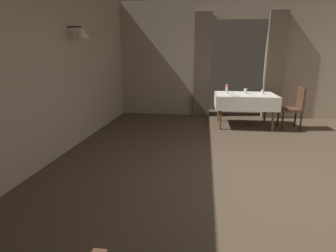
{
  "coord_description": "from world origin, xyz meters",
  "views": [
    {
      "loc": [
        -0.84,
        -3.31,
        1.56
      ],
      "look_at": [
        -1.37,
        0.65,
        0.55
      ],
      "focal_mm": 28.93,
      "sensor_mm": 36.0,
      "label": 1
    }
  ],
  "objects_px": {
    "plate_mid_b": "(233,96)",
    "glass_mid_d": "(245,91)",
    "dining_table_mid": "(245,98)",
    "flower_vase_mid": "(227,88)",
    "chair_mid_right": "(294,106)",
    "glass_mid_c": "(263,92)"
  },
  "relations": [
    {
      "from": "plate_mid_b",
      "to": "glass_mid_c",
      "type": "height_order",
      "value": "glass_mid_c"
    },
    {
      "from": "glass_mid_c",
      "to": "flower_vase_mid",
      "type": "bearing_deg",
      "value": 174.35
    },
    {
      "from": "glass_mid_c",
      "to": "glass_mid_d",
      "type": "height_order",
      "value": "glass_mid_d"
    },
    {
      "from": "chair_mid_right",
      "to": "plate_mid_b",
      "type": "bearing_deg",
      "value": -169.39
    },
    {
      "from": "chair_mid_right",
      "to": "glass_mid_d",
      "type": "relative_size",
      "value": 7.9
    },
    {
      "from": "dining_table_mid",
      "to": "chair_mid_right",
      "type": "distance_m",
      "value": 1.08
    },
    {
      "from": "plate_mid_b",
      "to": "glass_mid_d",
      "type": "relative_size",
      "value": 1.97
    },
    {
      "from": "plate_mid_b",
      "to": "glass_mid_d",
      "type": "height_order",
      "value": "glass_mid_d"
    },
    {
      "from": "flower_vase_mid",
      "to": "glass_mid_c",
      "type": "distance_m",
      "value": 0.8
    },
    {
      "from": "chair_mid_right",
      "to": "flower_vase_mid",
      "type": "height_order",
      "value": "flower_vase_mid"
    },
    {
      "from": "chair_mid_right",
      "to": "flower_vase_mid",
      "type": "relative_size",
      "value": 4.49
    },
    {
      "from": "plate_mid_b",
      "to": "glass_mid_d",
      "type": "bearing_deg",
      "value": 55.92
    },
    {
      "from": "plate_mid_b",
      "to": "glass_mid_d",
      "type": "distance_m",
      "value": 0.59
    },
    {
      "from": "dining_table_mid",
      "to": "flower_vase_mid",
      "type": "xyz_separation_m",
      "value": [
        -0.41,
        0.1,
        0.21
      ]
    },
    {
      "from": "flower_vase_mid",
      "to": "plate_mid_b",
      "type": "relative_size",
      "value": 0.9
    },
    {
      "from": "dining_table_mid",
      "to": "chair_mid_right",
      "type": "relative_size",
      "value": 1.46
    },
    {
      "from": "dining_table_mid",
      "to": "chair_mid_right",
      "type": "bearing_deg",
      "value": -6.2
    },
    {
      "from": "plate_mid_b",
      "to": "chair_mid_right",
      "type": "bearing_deg",
      "value": 10.61
    },
    {
      "from": "dining_table_mid",
      "to": "plate_mid_b",
      "type": "xyz_separation_m",
      "value": [
        -0.31,
        -0.37,
        0.1
      ]
    },
    {
      "from": "glass_mid_c",
      "to": "chair_mid_right",
      "type": "bearing_deg",
      "value": -11.73
    },
    {
      "from": "chair_mid_right",
      "to": "plate_mid_b",
      "type": "height_order",
      "value": "chair_mid_right"
    },
    {
      "from": "flower_vase_mid",
      "to": "glass_mid_d",
      "type": "height_order",
      "value": "flower_vase_mid"
    }
  ]
}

